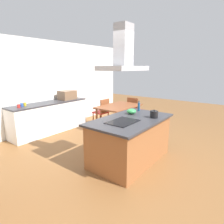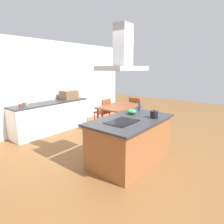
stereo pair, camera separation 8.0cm
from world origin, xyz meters
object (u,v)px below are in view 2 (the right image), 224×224
Objects in this scene: mixing_bowl at (132,111)px; coffee_mug_red at (20,106)px; cooktop at (122,122)px; dining_table at (120,108)px; countertop_microwave at (69,95)px; chair_at_right_end at (136,108)px; range_hood at (123,56)px; tea_kettle at (154,114)px; chair_facing_back_wall at (104,110)px; coffee_mug_yellow at (26,104)px; coffee_mug_blue at (24,105)px; olive_oil_bottle at (139,107)px.

mixing_bowl reaches higher than coffee_mug_red.
dining_table is at bearing 37.35° from cooktop.
dining_table is (0.78, -1.48, -0.37)m from countertop_microwave.
range_hood is at bearing -153.00° from chair_at_right_end.
cooktop reaches higher than dining_table.
mixing_bowl is 0.23× the size of range_hood.
cooktop is 0.43× the size of dining_table.
mixing_bowl reaches higher than chair_at_right_end.
cooktop is at bearing 153.05° from tea_kettle.
coffee_mug_yellow is at bearing 158.19° from chair_facing_back_wall.
cooktop is 2.88m from coffee_mug_red.
coffee_mug_blue is at bearing 154.65° from chair_at_right_end.
coffee_mug_red is (-1.21, 3.15, -0.03)m from tea_kettle.
cooktop is at bearing -81.59° from coffee_mug_blue.
coffee_mug_blue is 0.10× the size of chair_facing_back_wall.
mixing_bowl is 2.88m from coffee_mug_red.
chair_at_right_end is at bearing -0.00° from dining_table.
chair_at_right_end is (1.70, -1.48, -0.53)m from countertop_microwave.
olive_oil_bottle is 2.07m from chair_facing_back_wall.
cooktop is 3.11m from chair_at_right_end.
cooktop reaches higher than chair_facing_back_wall.
coffee_mug_blue reaches higher than chair_facing_back_wall.
tea_kettle is at bearing -26.95° from range_hood.
chair_at_right_end is at bearing 27.00° from cooktop.
olive_oil_bottle reaches higher than coffee_mug_yellow.
mixing_bowl is 2.33× the size of coffee_mug_red.
countertop_microwave is at bearing 117.83° from dining_table.
cooktop is 6.67× the size of coffee_mug_yellow.
olive_oil_bottle reaches higher than chair_at_right_end.
countertop_microwave is at bearing -1.13° from coffee_mug_blue.
chair_facing_back_wall reaches higher than dining_table.
coffee_mug_yellow is at bearing 109.83° from mixing_bowl.
coffee_mug_blue is at bearing 159.62° from chair_facing_back_wall.
mixing_bowl is 0.24× the size of chair_facing_back_wall.
dining_table is 0.93m from chair_at_right_end.
countertop_microwave is at bearing 2.11° from coffee_mug_red.
range_hood is (-0.00, 0.00, 1.20)m from cooktop.
coffee_mug_red is 0.25m from coffee_mug_yellow.
coffee_mug_yellow is 0.10× the size of chair_at_right_end.
countertop_microwave reaches higher than chair_at_right_end.
tea_kettle is (0.65, -0.33, 0.07)m from cooktop.
coffee_mug_blue is (-1.08, 2.70, -0.01)m from mixing_bowl.
cooktop is 2.51× the size of olive_oil_bottle.
range_hood reaches higher than coffee_mug_blue.
olive_oil_bottle reaches higher than coffee_mug_red.
mixing_bowl is (-0.00, 0.54, -0.02)m from tea_kettle.
range_hood reaches higher than dining_table.
countertop_microwave is 1.25m from chair_facing_back_wall.
coffee_mug_red is 1.00× the size of coffee_mug_blue.
coffee_mug_red is 0.10× the size of chair_at_right_end.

